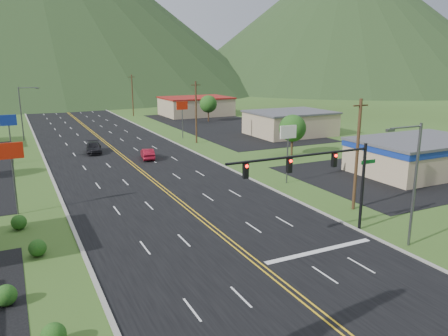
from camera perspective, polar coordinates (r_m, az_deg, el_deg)
name	(u,v)px	position (r m, az deg, el deg)	size (l,w,h in m)	color
traffic_signal	(323,170)	(32.86, 12.78, -0.27)	(13.10, 0.43, 7.00)	black
streetlight_east	(412,177)	(33.36, 23.39, -1.13)	(3.28, 0.25, 9.00)	#59595E
streetlight_west	(23,110)	(81.10, -24.79, 6.92)	(3.28, 0.25, 9.00)	#59595E
building_east_near	(419,154)	(57.50, 24.14, 1.69)	(15.40, 10.40, 4.10)	tan
building_east_mid	(290,123)	(80.80, 8.62, 5.84)	(14.40, 11.40, 4.30)	tan
building_east_far	(196,106)	(109.54, -3.70, 8.07)	(16.40, 12.40, 4.50)	tan
pole_sign_west_a	(12,158)	(41.48, -26.00, 1.16)	(2.00, 0.18, 6.40)	#59595E
pole_sign_west_b	(9,125)	(63.20, -26.30, 5.04)	(2.00, 0.18, 6.40)	#59595E
pole_sign_east_a	(288,138)	(47.72, 8.37, 3.91)	(2.00, 0.18, 6.40)	#59595E
pole_sign_east_b	(182,109)	(76.01, -5.49, 7.64)	(2.00, 0.18, 6.40)	#59595E
tree_east_a	(293,128)	(62.71, 8.94, 5.16)	(3.84, 3.84, 5.82)	#382314
tree_east_b	(208,104)	(97.63, -2.07, 8.36)	(3.84, 3.84, 5.82)	#382314
utility_pole_a	(357,154)	(40.37, 16.99, 1.76)	(1.60, 0.28, 10.00)	#382314
utility_pole_b	(196,112)	(71.56, -3.67, 7.35)	(1.60, 0.28, 10.00)	#382314
utility_pole_c	(132,95)	(109.44, -11.87, 9.31)	(1.60, 0.28, 10.00)	#382314
utility_pole_d	(100,87)	(148.43, -15.84, 10.19)	(1.60, 0.28, 10.00)	#382314
mountain_ne	(344,18)	(248.02, 15.39, 18.38)	(180.00, 180.00, 70.00)	#1D3417
car_dark_mid	(94,148)	(66.65, -16.64, 2.52)	(2.12, 5.22, 1.52)	black
car_red_far	(148,154)	(60.79, -9.94, 1.81)	(1.52, 4.37, 1.44)	maroon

